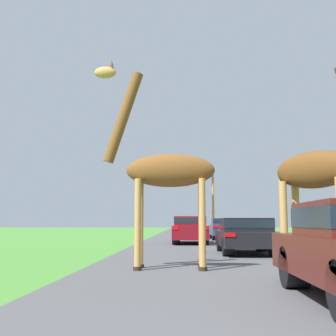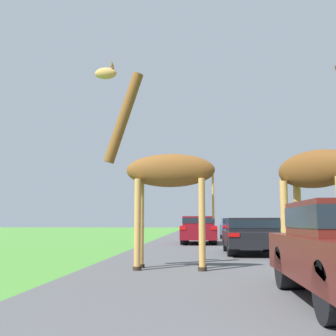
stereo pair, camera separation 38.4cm
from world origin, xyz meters
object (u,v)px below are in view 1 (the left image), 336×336
giraffe_near_road (164,170)px  car_queue_right (226,228)px  car_queue_left (246,234)px  car_far_ahead (190,229)px  giraffe_companion (322,170)px

giraffe_near_road → car_queue_right: bearing=-9.9°
giraffe_near_road → car_queue_left: bearing=-27.3°
car_far_ahead → giraffe_companion: bearing=-77.0°
giraffe_near_road → car_queue_left: (2.69, 5.08, -1.70)m
giraffe_near_road → car_queue_right: 17.24m
giraffe_near_road → car_queue_right: size_ratio=1.31×
car_queue_left → giraffe_companion: bearing=-80.2°
giraffe_near_road → car_queue_left: 6.00m
giraffe_near_road → giraffe_companion: size_ratio=1.05×
giraffe_near_road → giraffe_companion: (3.65, -0.48, -0.09)m
giraffe_companion → car_far_ahead: size_ratio=1.15×
car_queue_left → car_far_ahead: bearing=105.5°
giraffe_companion → car_queue_left: bearing=-123.4°
giraffe_companion → car_queue_left: size_ratio=1.23×
giraffe_companion → car_queue_right: giraffe_companion is taller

